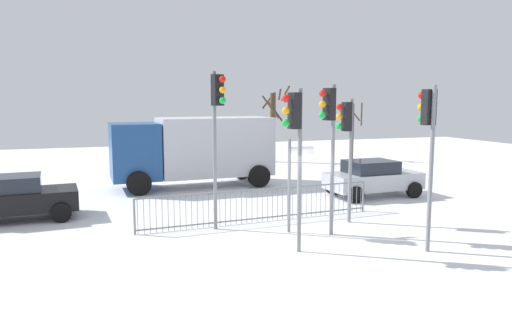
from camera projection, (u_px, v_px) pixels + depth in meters
name	position (u px, v px, depth m)	size (l,w,h in m)	color
ground_plane	(293.00, 247.00, 12.65)	(60.00, 60.00, 0.00)	white
traffic_light_foreground_right	(347.00, 133.00, 14.82)	(0.57, 0.33, 3.93)	slate
traffic_light_foreground_left	(217.00, 115.00, 13.88)	(0.38, 0.54, 4.72)	slate
traffic_light_mid_left	(329.00, 126.00, 13.37)	(0.56, 0.37, 4.32)	slate
traffic_light_mid_right	(295.00, 133.00, 11.82)	(0.57, 0.35, 4.18)	slate
traffic_light_rear_left	(428.00, 130.00, 12.04)	(0.35, 0.57, 4.26)	slate
direction_sign_post	(291.00, 180.00, 13.89)	(0.79, 0.10, 2.78)	slate
pedestrian_guard_railing	(260.00, 205.00, 15.20)	(7.91, 0.59, 1.07)	slate
car_silver_far	(373.00, 178.00, 19.21)	(3.87, 2.05, 1.47)	#B2B5BA
car_black_mid	(14.00, 197.00, 15.34)	(3.93, 2.19, 1.47)	black
delivery_truck	(195.00, 148.00, 21.27)	(7.14, 2.94, 3.10)	silver
bare_tree_left	(273.00, 123.00, 29.71)	(1.73, 1.66, 4.74)	#473828
bare_tree_centre	(352.00, 130.00, 30.56)	(1.67, 1.46, 3.73)	#473828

